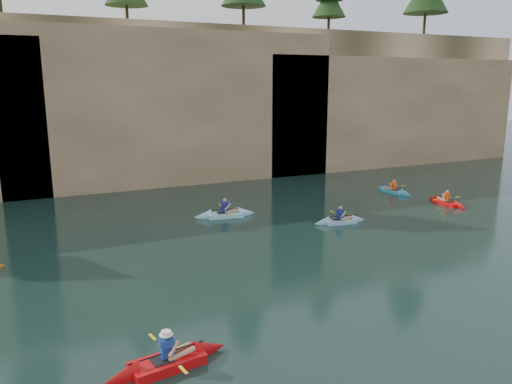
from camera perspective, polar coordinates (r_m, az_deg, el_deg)
name	(u,v)px	position (r m, az deg, el deg)	size (l,w,h in m)	color
ground	(320,310)	(17.17, 7.31, -13.24)	(160.00, 160.00, 0.00)	black
cliff	(130,99)	(43.84, -14.15, 10.27)	(70.00, 16.00, 12.00)	tan
cliff_slab_center	(179,106)	(37.13, -8.81, 9.70)	(24.00, 2.40, 11.40)	tan
cliff_slab_east	(396,110)	(46.88, 15.69, 8.99)	(26.00, 2.40, 9.84)	tan
sea_cave_center	(98,169)	(35.71, -17.58, 2.53)	(3.50, 1.00, 3.20)	black
sea_cave_east	(280,148)	(39.84, 2.77, 5.03)	(5.00, 1.00, 4.50)	black
main_kayaker	(167,362)	(14.15, -10.11, -18.56)	(3.59, 2.36, 1.31)	red
kayaker_ltblue_near	(340,221)	(27.10, 9.56, -3.26)	(3.05, 2.31, 1.18)	#88BAE4
kayaker_red_far	(447,202)	(32.96, 20.94, -1.11)	(2.23, 3.06, 1.12)	red
kayaker_ltblue_mid	(225,214)	(28.01, -3.58, -2.55)	(3.58, 2.59, 1.34)	#92D8F5
kayaker_blue_east	(394,191)	(35.33, 15.44, 0.14)	(2.26, 3.26, 1.14)	#3D9BD2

